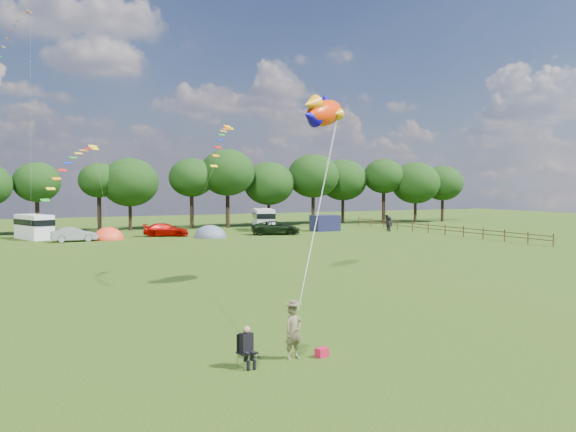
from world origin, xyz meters
name	(u,v)px	position (x,y,z in m)	size (l,w,h in m)	color
ground_plane	(367,314)	(0.00, 0.00, 0.00)	(180.00, 180.00, 0.00)	black
tree_line	(160,179)	(5.30, 54.99, 6.35)	(102.98, 10.98, 10.27)	black
fence	(437,228)	(32.00, 34.50, 0.70)	(0.12, 33.12, 1.20)	#472D19
car_b	(74,234)	(-6.68, 42.82, 0.72)	(1.53, 4.09, 1.44)	gray
car_c	(166,230)	(3.28, 45.07, 0.71)	(1.98, 4.71, 1.41)	#9E0600
car_d	(276,228)	(15.13, 41.92, 0.77)	(2.57, 5.67, 1.55)	black
campervan_b	(34,226)	(-9.98, 47.72, 1.37)	(3.75, 5.62, 2.54)	white
campervan_d	(264,219)	(16.78, 49.04, 1.41)	(3.73, 5.77, 2.62)	silver
tent_orange	(108,239)	(-3.15, 43.74, 0.02)	(3.27, 3.58, 2.55)	#F13F20
tent_greyblue	(210,237)	(7.17, 41.52, 0.02)	(3.57, 3.90, 2.65)	#525B6E
awning_navy	(325,223)	(22.96, 44.50, 0.96)	(3.06, 2.49, 1.91)	#18193A
kite_flyer	(293,332)	(-6.19, -5.01, 0.90)	(0.66, 0.43, 1.80)	brown
camp_chair	(246,342)	(-7.97, -5.23, 0.79)	(0.61, 0.61, 1.32)	#99999E
kite_bag	(322,352)	(-5.24, -5.24, 0.15)	(0.42, 0.28, 0.30)	#B81132
fish_kite	(322,112)	(2.55, 8.75, 9.89)	(4.24, 3.27, 2.31)	red
streamer_kite_a	(17,27)	(-12.32, 29.92, 17.70)	(3.17, 5.54, 5.74)	yellow
streamer_kite_b	(75,162)	(-9.51, 20.78, 7.21)	(4.34, 4.61, 3.81)	gold
streamer_kite_c	(223,137)	(-2.20, 12.26, 8.54)	(3.09, 4.79, 2.77)	#DAB700
walker_a	(387,223)	(30.24, 41.87, 0.96)	(0.93, 0.58, 1.92)	black
walker_b	(389,224)	(29.46, 40.25, 0.92)	(1.18, 0.55, 1.83)	black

